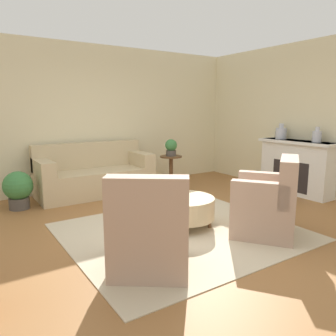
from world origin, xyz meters
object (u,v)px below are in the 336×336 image
(ottoman_table, at_px, (184,207))
(side_table, at_px, (171,166))
(armchair_right, at_px, (269,205))
(vase_mantel_far, at_px, (317,136))
(couch, at_px, (95,176))
(armchair_left, at_px, (150,233))
(potted_plant_on_side_table, at_px, (171,147))
(vase_mantel_near, at_px, (281,133))
(potted_plant_floor, at_px, (18,188))

(ottoman_table, height_order, side_table, side_table)
(armchair_right, xyz_separation_m, vase_mantel_far, (2.06, 0.72, 0.72))
(couch, xyz_separation_m, armchair_left, (-0.63, -3.14, 0.04))
(ottoman_table, bearing_deg, armchair_right, -48.85)
(armchair_right, xyz_separation_m, potted_plant_on_side_table, (0.43, 2.85, 0.42))
(armchair_right, relative_size, side_table, 1.62)
(side_table, distance_m, vase_mantel_near, 2.24)
(armchair_left, distance_m, potted_plant_floor, 3.00)
(armchair_right, relative_size, potted_plant_floor, 1.70)
(side_table, height_order, vase_mantel_far, vase_mantel_far)
(armchair_left, relative_size, potted_plant_on_side_table, 3.07)
(couch, distance_m, vase_mantel_far, 4.05)
(couch, relative_size, ottoman_table, 2.53)
(potted_plant_floor, bearing_deg, side_table, -1.32)
(side_table, xyz_separation_m, potted_plant_floor, (-2.88, 0.07, -0.09))
(vase_mantel_near, xyz_separation_m, vase_mantel_far, (0.00, -0.75, -0.01))
(ottoman_table, xyz_separation_m, vase_mantel_far, (2.78, -0.10, 0.84))
(vase_mantel_far, bearing_deg, couch, 142.41)
(couch, distance_m, potted_plant_on_side_table, 1.62)
(armchair_right, bearing_deg, vase_mantel_far, 19.21)
(couch, xyz_separation_m, vase_mantel_near, (3.15, -1.67, 0.77))
(vase_mantel_far, bearing_deg, armchair_left, -169.27)
(potted_plant_floor, bearing_deg, vase_mantel_far, -25.97)
(vase_mantel_far, height_order, potted_plant_floor, vase_mantel_far)
(ottoman_table, relative_size, potted_plant_on_side_table, 2.45)
(armchair_right, height_order, vase_mantel_near, vase_mantel_near)
(ottoman_table, distance_m, vase_mantel_near, 2.97)
(ottoman_table, distance_m, vase_mantel_far, 2.90)
(ottoman_table, bearing_deg, vase_mantel_near, 13.09)
(armchair_left, distance_m, side_table, 3.57)
(vase_mantel_far, distance_m, potted_plant_on_side_table, 2.70)
(ottoman_table, height_order, vase_mantel_near, vase_mantel_near)
(potted_plant_on_side_table, bearing_deg, potted_plant_floor, 178.68)
(vase_mantel_near, bearing_deg, potted_plant_on_side_table, 139.74)
(vase_mantel_near, height_order, potted_plant_on_side_table, vase_mantel_near)
(couch, bearing_deg, side_table, -11.00)
(couch, bearing_deg, ottoman_table, -80.85)
(armchair_left, relative_size, armchair_right, 1.00)
(side_table, distance_m, potted_plant_on_side_table, 0.39)
(couch, relative_size, armchair_right, 2.01)
(armchair_left, bearing_deg, armchair_right, 0.00)
(armchair_right, bearing_deg, side_table, 81.40)
(armchair_right, height_order, vase_mantel_far, vase_mantel_far)
(armchair_left, xyz_separation_m, vase_mantel_near, (3.78, 1.47, 0.73))
(armchair_left, xyz_separation_m, vase_mantel_far, (3.78, 0.72, 0.72))
(couch, xyz_separation_m, vase_mantel_far, (3.15, -2.42, 0.76))
(ottoman_table, relative_size, vase_mantel_far, 3.03)
(couch, height_order, vase_mantel_far, vase_mantel_far)
(armchair_left, height_order, potted_plant_floor, armchair_left)
(armchair_left, height_order, vase_mantel_near, vase_mantel_near)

